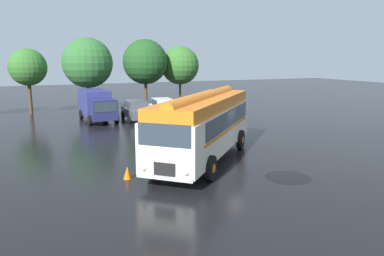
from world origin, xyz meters
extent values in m
plane|color=black|center=(0.00, 0.00, 0.00)|extent=(120.00, 120.00, 0.00)
cube|color=silver|center=(-0.82, -0.17, 1.60)|extent=(8.65, 9.02, 2.10)
cube|color=orange|center=(-0.82, -0.17, 2.93)|extent=(8.37, 8.73, 0.56)
cylinder|color=orange|center=(-0.82, -0.17, 3.19)|extent=(6.92, 7.35, 0.60)
cube|color=#2D3842|center=(0.30, -0.81, 2.17)|extent=(5.49, 5.87, 0.84)
cube|color=#2D3842|center=(-1.54, 0.91, 2.17)|extent=(5.49, 5.87, 0.84)
cube|color=orange|center=(0.23, -0.88, 1.63)|extent=(5.62, 6.01, 0.12)
cube|color=orange|center=(-1.61, 0.84, 1.63)|extent=(5.62, 6.01, 0.12)
cube|color=#2D3842|center=(-4.25, -3.83, 2.27)|extent=(1.63, 1.53, 0.88)
cube|color=black|center=(-4.25, -3.84, 0.90)|extent=(0.70, 0.66, 0.56)
cube|color=silver|center=(-4.26, -3.85, 0.57)|extent=(1.80, 1.69, 0.16)
sphere|color=white|center=(-3.60, -4.46, 0.87)|extent=(0.22, 0.22, 0.22)
sphere|color=white|center=(-4.92, -3.23, 0.87)|extent=(0.22, 0.22, 0.22)
cylinder|color=black|center=(-1.99, -3.32, 0.55)|extent=(0.96, 1.00, 1.10)
cylinder|color=orange|center=(-1.99, -3.32, 0.55)|extent=(0.50, 0.50, 0.39)
cylinder|color=black|center=(-3.89, -1.55, 0.55)|extent=(0.96, 1.00, 1.10)
cylinder|color=orange|center=(-3.89, -1.55, 0.55)|extent=(0.50, 0.50, 0.39)
cylinder|color=black|center=(2.10, 1.06, 0.55)|extent=(0.96, 1.00, 1.10)
cylinder|color=orange|center=(2.10, 1.06, 0.55)|extent=(0.50, 0.50, 0.39)
cylinder|color=black|center=(0.20, 2.84, 0.55)|extent=(0.96, 1.00, 1.10)
cylinder|color=orange|center=(0.20, 2.84, 0.55)|extent=(0.50, 0.50, 0.39)
cube|color=#4C5156|center=(-0.71, 13.25, 0.67)|extent=(1.81, 4.24, 0.70)
cube|color=#4C5156|center=(-0.70, 13.40, 1.34)|extent=(1.55, 2.22, 0.64)
cube|color=#2D3842|center=(0.05, 13.38, 1.34)|extent=(0.07, 1.93, 0.50)
cube|color=#2D3842|center=(-1.46, 13.41, 1.34)|extent=(0.07, 1.93, 0.50)
cylinder|color=black|center=(0.14, 11.92, 0.32)|extent=(0.22, 0.64, 0.64)
cylinder|color=black|center=(-1.62, 11.97, 0.32)|extent=(0.22, 0.64, 0.64)
cylinder|color=black|center=(0.21, 14.52, 0.32)|extent=(0.22, 0.64, 0.64)
cylinder|color=black|center=(-1.55, 14.57, 0.32)|extent=(0.22, 0.64, 0.64)
cube|color=silver|center=(1.83, 13.73, 0.67)|extent=(2.04, 4.33, 0.70)
cube|color=silver|center=(1.85, 13.88, 1.34)|extent=(1.67, 2.30, 0.64)
cube|color=#2D3842|center=(2.60, 13.82, 1.34)|extent=(0.18, 1.93, 0.50)
cube|color=#2D3842|center=(1.09, 13.94, 1.34)|extent=(0.18, 1.93, 0.50)
cylinder|color=black|center=(2.60, 12.36, 0.32)|extent=(0.25, 0.65, 0.64)
cylinder|color=black|center=(0.85, 12.51, 0.32)|extent=(0.25, 0.65, 0.64)
cylinder|color=black|center=(2.82, 14.96, 0.32)|extent=(0.25, 0.65, 0.64)
cylinder|color=black|center=(1.06, 15.10, 0.32)|extent=(0.25, 0.65, 0.64)
cube|color=navy|center=(-3.81, 15.15, 1.45)|extent=(2.23, 4.05, 2.10)
cube|color=navy|center=(-3.64, 12.25, 1.20)|extent=(2.00, 1.85, 1.60)
cube|color=#2D3842|center=(-3.59, 11.37, 1.48)|extent=(1.70, 0.13, 0.72)
cylinder|color=black|center=(-2.60, 12.37, 0.40)|extent=(0.29, 0.81, 0.80)
cylinder|color=black|center=(-4.68, 12.25, 0.40)|extent=(0.29, 0.81, 0.80)
cylinder|color=black|center=(-2.81, 15.93, 0.40)|extent=(0.29, 0.81, 0.80)
cylinder|color=black|center=(-4.89, 15.81, 0.40)|extent=(0.29, 0.81, 0.80)
cylinder|color=#4C3823|center=(-8.78, 20.50, 1.53)|extent=(0.32, 0.32, 3.07)
sphere|color=#336B28|center=(-8.78, 20.50, 4.33)|extent=(3.38, 3.38, 3.38)
sphere|color=#336B28|center=(-8.40, 20.37, 4.39)|extent=(1.91, 1.91, 1.91)
cylinder|color=#4C3823|center=(-3.51, 20.09, 1.45)|extent=(0.39, 0.39, 2.91)
sphere|color=#2D662D|center=(-3.51, 20.09, 4.69)|extent=(4.77, 4.77, 4.77)
sphere|color=#2D662D|center=(-3.91, 20.01, 4.57)|extent=(3.58, 3.58, 3.58)
cylinder|color=#4C3823|center=(2.15, 19.97, 1.54)|extent=(0.30, 0.30, 3.08)
sphere|color=#1E4C1E|center=(2.15, 19.97, 4.77)|extent=(4.52, 4.52, 4.52)
sphere|color=#1E4C1E|center=(2.54, 20.16, 4.61)|extent=(2.93, 2.93, 2.93)
cylinder|color=#4C3823|center=(6.21, 20.66, 1.42)|extent=(0.24, 0.24, 2.84)
sphere|color=#336B28|center=(6.21, 20.66, 4.37)|extent=(4.08, 4.08, 4.08)
sphere|color=#336B28|center=(5.75, 20.43, 4.57)|extent=(2.32, 2.32, 2.32)
cone|color=orange|center=(-5.20, -1.67, 0.28)|extent=(0.36, 0.36, 0.55)
cylinder|color=black|center=(1.31, -4.33, 0.00)|extent=(2.00, 2.00, 0.01)
camera|label=1|loc=(-8.86, -17.07, 5.18)|focal=35.00mm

